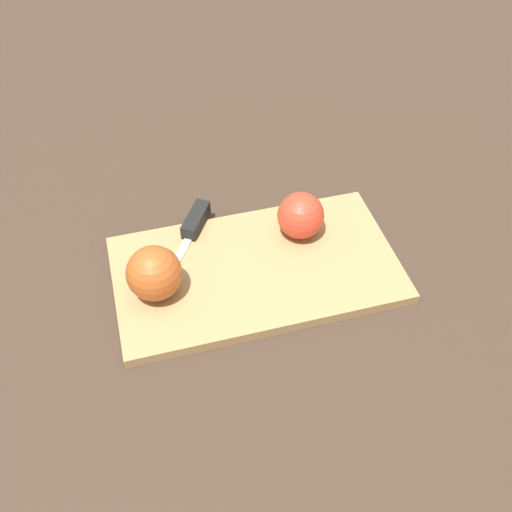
{
  "coord_description": "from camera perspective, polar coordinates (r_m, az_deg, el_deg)",
  "views": [
    {
      "loc": [
        0.24,
        0.51,
        0.64
      ],
      "look_at": [
        0.0,
        0.0,
        0.04
      ],
      "focal_mm": 42.0,
      "sensor_mm": 36.0,
      "label": 1
    }
  ],
  "objects": [
    {
      "name": "apple_half_right",
      "position": [
        0.79,
        -9.67,
        -1.63
      ],
      "size": [
        0.07,
        0.07,
        0.07
      ],
      "rotation": [
        0.0,
        0.0,
        4.6
      ],
      "color": "#AD4C1E",
      "rests_on": "cutting_board"
    },
    {
      "name": "cutting_board",
      "position": [
        0.85,
        -0.0,
        -1.29
      ],
      "size": [
        0.43,
        0.28,
        0.02
      ],
      "color": "#A37A4C",
      "rests_on": "ground_plane"
    },
    {
      "name": "apple_half_left",
      "position": [
        0.86,
        4.3,
        3.86
      ],
      "size": [
        0.07,
        0.07,
        0.07
      ],
      "rotation": [
        0.0,
        0.0,
        2.44
      ],
      "color": "red",
      "rests_on": "cutting_board"
    },
    {
      "name": "ground_plane",
      "position": [
        0.85,
        -0.0,
        -1.64
      ],
      "size": [
        4.0,
        4.0,
        0.0
      ],
      "primitive_type": "plane",
      "color": "#38281E"
    },
    {
      "name": "knife",
      "position": [
        0.89,
        -5.92,
        3.08
      ],
      "size": [
        0.12,
        0.14,
        0.02
      ],
      "rotation": [
        0.0,
        0.0,
        0.85
      ],
      "color": "silver",
      "rests_on": "cutting_board"
    }
  ]
}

